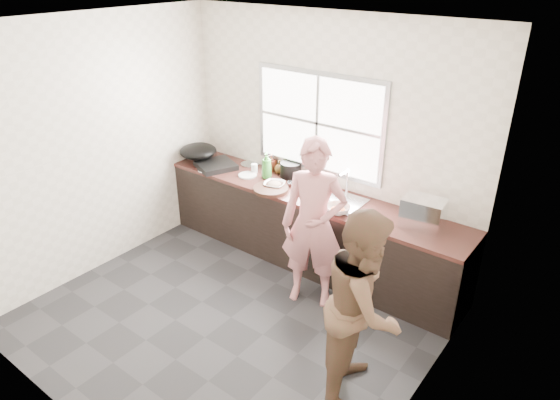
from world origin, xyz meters
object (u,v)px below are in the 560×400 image
Objects in this scene: person_side at (364,306)px; bottle_brown_short at (279,167)px; dish_rack at (423,213)px; woman at (314,230)px; bottle_green at (267,165)px; wok at (198,151)px; black_pot at (291,170)px; bowl_held at (324,203)px; bowl_crabs at (338,210)px; glass_jar at (254,168)px; pot_lid_left at (207,169)px; pot_lid_right at (250,164)px; bottle_brown_tall at (271,163)px; bowl_mince at (274,185)px; plate_food at (248,175)px; cutting_board at (271,189)px; burner at (216,165)px.

person_side reaches higher than bottle_brown_short.
dish_rack is at bearing -13.38° from person_side.
woman reaches higher than bottle_brown_short.
bottle_green is 0.98m from wok.
wok reaches higher than black_pot.
dish_rack reaches higher than bowl_held.
bottle_brown_short reaches higher than bowl_crabs.
glass_jar is 0.45× the size of pot_lid_left.
pot_lid_right is at bearing 170.28° from dish_rack.
pot_lid_right is at bearing 129.38° from woman.
bottle_brown_tall is 1.76× the size of glass_jar.
bottle_brown_tall is 0.21m from glass_jar.
pot_lid_left is at bearing -23.33° from wok.
woman reaches higher than person_side.
bowl_mince is at bearing -33.09° from bottle_green.
glass_jar is at bearing 168.76° from bowl_held.
person_side is 7.45× the size of plate_food.
bowl_crabs is 1.35m from glass_jar.
dish_rack is at bearing -0.12° from bottle_green.
burner is at bearing 173.54° from cutting_board.
wok is at bearing 174.96° from cutting_board.
cutting_board is 0.56m from bottle_brown_tall.
person_side is 2.12m from bowl_mince.
cutting_board is 0.10m from bowl_mince.
bottle_green reaches higher than wok.
black_pot is 0.29m from bottle_green.
bottle_green is 1.88m from dish_rack.
wok is (-0.88, -0.33, 0.05)m from bottle_brown_tall.
bottle_brown_tall is 1.27× the size of bottle_brown_short.
dish_rack reaches higher than black_pot.
bowl_mince is 0.94× the size of black_pot.
pot_lid_left is (-0.72, -0.25, -0.15)m from bottle_green.
cutting_board is 3.65× the size of glass_jar.
burner is 0.42m from pot_lid_right.
bowl_crabs reaches higher than cutting_board.
person_side is at bearing -31.93° from pot_lid_right.
bowl_crabs is at bearing 0.00° from cutting_board.
black_pot is at bearing 0.00° from pot_lid_right.
cutting_board is 0.97m from pot_lid_left.
cutting_board is 1.65m from dish_rack.
black_pot is at bearing 114.83° from woman.
bottle_brown_short is at bearing 157.71° from bowl_crabs.
woman is at bearing -42.53° from black_pot.
black_pot is (-0.91, 0.44, 0.06)m from bowl_crabs.
dish_rack is at bearing 17.55° from bowl_crabs.
wok reaches higher than bottle_brown_short.
bottle_brown_short is 0.33× the size of wok.
bottle_brown_tall is 0.79× the size of pot_lid_left.
bottle_brown_short is 1.06m from wok.
bottle_green is at bearing -24.55° from pot_lid_right.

